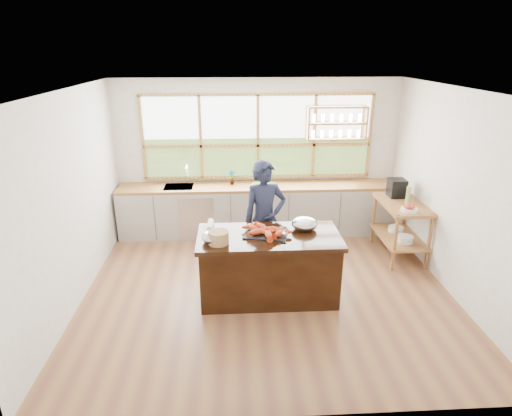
{
  "coord_description": "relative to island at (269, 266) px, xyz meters",
  "views": [
    {
      "loc": [
        -0.45,
        -5.22,
        3.18
      ],
      "look_at": [
        -0.15,
        0.15,
        1.15
      ],
      "focal_mm": 30.0,
      "sensor_mm": 36.0,
      "label": 1
    }
  ],
  "objects": [
    {
      "name": "ground_plane",
      "position": [
        0.0,
        0.2,
        -0.45
      ],
      "size": [
        5.0,
        5.0,
        0.0
      ],
      "primitive_type": "plane",
      "color": "olive"
    },
    {
      "name": "room_shell",
      "position": [
        0.02,
        0.71,
        1.3
      ],
      "size": [
        5.02,
        4.52,
        2.71
      ],
      "color": "white",
      "rests_on": "ground_plane"
    },
    {
      "name": "back_counter",
      "position": [
        -0.02,
        2.14,
        0.0
      ],
      "size": [
        4.9,
        0.63,
        0.9
      ],
      "color": "#B1AFA7",
      "rests_on": "ground_plane"
    },
    {
      "name": "right_shelf_unit",
      "position": [
        2.19,
        1.09,
        0.15
      ],
      "size": [
        0.62,
        1.1,
        0.9
      ],
      "color": "#A1653C",
      "rests_on": "ground_plane"
    },
    {
      "name": "island",
      "position": [
        0.0,
        0.0,
        0.0
      ],
      "size": [
        1.85,
        0.9,
        0.9
      ],
      "color": "black",
      "rests_on": "ground_plane"
    },
    {
      "name": "cook",
      "position": [
        -0.01,
        0.65,
        0.4
      ],
      "size": [
        0.7,
        0.54,
        1.72
      ],
      "primitive_type": "imported",
      "rotation": [
        0.0,
        0.0,
        0.23
      ],
      "color": "#191E34",
      "rests_on": "ground_plane"
    },
    {
      "name": "potted_plant",
      "position": [
        -0.48,
        2.2,
        0.58
      ],
      "size": [
        0.16,
        0.12,
        0.28
      ],
      "primitive_type": "imported",
      "rotation": [
        0.0,
        0.0,
        -0.15
      ],
      "color": "slate",
      "rests_on": "back_counter"
    },
    {
      "name": "cutting_board",
      "position": [
        0.07,
        2.14,
        0.45
      ],
      "size": [
        0.46,
        0.39,
        0.01
      ],
      "primitive_type": "cube",
      "rotation": [
        0.0,
        0.0,
        -0.25
      ],
      "color": "green",
      "rests_on": "back_counter"
    },
    {
      "name": "espresso_machine",
      "position": [
        2.19,
        1.41,
        0.59
      ],
      "size": [
        0.26,
        0.27,
        0.29
      ],
      "primitive_type": "cube",
      "rotation": [
        0.0,
        0.0,
        -0.01
      ],
      "color": "black",
      "rests_on": "right_shelf_unit"
    },
    {
      "name": "wine_bottle",
      "position": [
        2.24,
        1.06,
        0.59
      ],
      "size": [
        0.07,
        0.07,
        0.28
      ],
      "primitive_type": "cylinder",
      "rotation": [
        0.0,
        0.0,
        0.03
      ],
      "color": "#90AA5A",
      "rests_on": "right_shelf_unit"
    },
    {
      "name": "fruit_bowl",
      "position": [
        2.14,
        0.74,
        0.49
      ],
      "size": [
        0.24,
        0.24,
        0.11
      ],
      "color": "white",
      "rests_on": "right_shelf_unit"
    },
    {
      "name": "slate_board",
      "position": [
        -0.04,
        0.03,
        0.45
      ],
      "size": [
        0.62,
        0.51,
        0.02
      ],
      "primitive_type": "cube",
      "rotation": [
        0.0,
        0.0,
        -0.21
      ],
      "color": "black",
      "rests_on": "island"
    },
    {
      "name": "lobster_pile",
      "position": [
        -0.05,
        0.01,
        0.5
      ],
      "size": [
        0.55,
        0.48,
        0.08
      ],
      "color": "#C54215",
      "rests_on": "slate_board"
    },
    {
      "name": "mixing_bowl_left",
      "position": [
        -0.7,
        -0.16,
        0.51
      ],
      "size": [
        0.31,
        0.31,
        0.15
      ],
      "primitive_type": "ellipsoid",
      "color": "silver",
      "rests_on": "island"
    },
    {
      "name": "mixing_bowl_right",
      "position": [
        0.49,
        0.18,
        0.52
      ],
      "size": [
        0.35,
        0.35,
        0.17
      ],
      "primitive_type": "ellipsoid",
      "color": "silver",
      "rests_on": "island"
    },
    {
      "name": "wine_glass",
      "position": [
        0.17,
        -0.23,
        0.61
      ],
      "size": [
        0.08,
        0.08,
        0.22
      ],
      "color": "silver",
      "rests_on": "island"
    },
    {
      "name": "wicker_basket",
      "position": [
        -0.64,
        -0.21,
        0.53
      ],
      "size": [
        0.25,
        0.25,
        0.16
      ],
      "primitive_type": "cylinder",
      "color": "#AD8054",
      "rests_on": "island"
    },
    {
      "name": "parchment_roll",
      "position": [
        -0.77,
        0.28,
        0.49
      ],
      "size": [
        0.08,
        0.3,
        0.08
      ],
      "primitive_type": "cylinder",
      "rotation": [
        1.57,
        0.0,
        -0.01
      ],
      "color": "silver",
      "rests_on": "island"
    }
  ]
}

